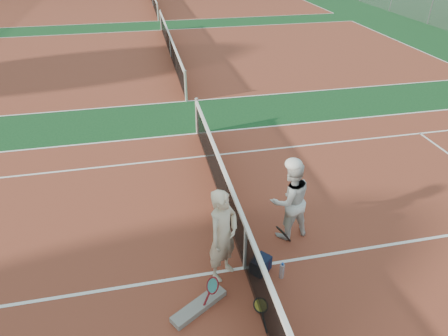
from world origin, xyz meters
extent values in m
plane|color=#103C1A|center=(0.00, 0.00, 0.00)|extent=(130.00, 130.00, 0.00)
cube|color=brown|center=(0.00, 0.00, 0.00)|extent=(23.77, 10.97, 0.01)
cube|color=brown|center=(0.00, 13.50, 0.00)|extent=(23.77, 10.97, 0.01)
cube|color=brown|center=(0.00, 27.00, 0.00)|extent=(23.77, 10.97, 0.01)
imported|color=beige|center=(-0.40, -0.04, 0.88)|extent=(0.76, 0.74, 1.76)
imported|color=silver|center=(1.05, 0.73, 0.83)|extent=(0.90, 0.76, 1.66)
cube|color=black|center=(0.26, -0.12, 0.14)|extent=(0.43, 0.41, 0.28)
cube|color=black|center=(0.30, -0.04, 0.12)|extent=(0.33, 0.27, 0.23)
cube|color=slate|center=(-0.94, -0.70, 0.05)|extent=(0.98, 0.72, 0.11)
cylinder|color=#A9C2D6|center=(0.57, -0.35, 0.15)|extent=(0.09, 0.09, 0.30)
camera|label=1|loc=(-1.44, -4.96, 5.30)|focal=32.00mm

